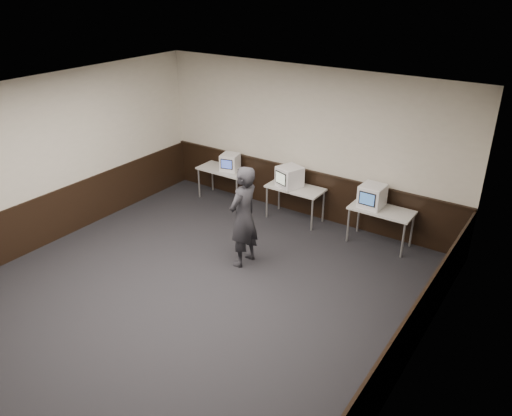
{
  "coord_description": "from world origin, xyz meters",
  "views": [
    {
      "loc": [
        4.73,
        -4.82,
        4.86
      ],
      "look_at": [
        0.36,
        1.6,
        1.15
      ],
      "focal_mm": 35.0,
      "sensor_mm": 36.0,
      "label": 1
    }
  ],
  "objects_px": {
    "desk_center": "(295,190)",
    "emac_right": "(372,196)",
    "emac_left": "(230,162)",
    "emac_center": "(289,177)",
    "desk_right": "(381,213)",
    "person": "(243,217)",
    "desk_left": "(224,172)"
  },
  "relations": [
    {
      "from": "desk_center",
      "to": "emac_right",
      "type": "height_order",
      "value": "emac_right"
    },
    {
      "from": "emac_left",
      "to": "emac_center",
      "type": "bearing_deg",
      "value": -17.24
    },
    {
      "from": "desk_center",
      "to": "desk_right",
      "type": "relative_size",
      "value": 1.0
    },
    {
      "from": "emac_right",
      "to": "person",
      "type": "xyz_separation_m",
      "value": [
        -1.55,
        -2.05,
        -0.03
      ]
    },
    {
      "from": "desk_left",
      "to": "emac_left",
      "type": "bearing_deg",
      "value": 9.65
    },
    {
      "from": "person",
      "to": "desk_left",
      "type": "bearing_deg",
      "value": -133.42
    },
    {
      "from": "desk_left",
      "to": "emac_right",
      "type": "height_order",
      "value": "emac_right"
    },
    {
      "from": "emac_center",
      "to": "person",
      "type": "height_order",
      "value": "person"
    },
    {
      "from": "desk_right",
      "to": "desk_center",
      "type": "bearing_deg",
      "value": 180.0
    },
    {
      "from": "emac_left",
      "to": "desk_right",
      "type": "bearing_deg",
      "value": -14.91
    },
    {
      "from": "desk_center",
      "to": "emac_right",
      "type": "relative_size",
      "value": 2.44
    },
    {
      "from": "desk_left",
      "to": "emac_center",
      "type": "xyz_separation_m",
      "value": [
        1.78,
        -0.05,
        0.29
      ]
    },
    {
      "from": "emac_left",
      "to": "emac_center",
      "type": "xyz_separation_m",
      "value": [
        1.61,
        -0.08,
        0.03
      ]
    },
    {
      "from": "emac_left",
      "to": "emac_right",
      "type": "bearing_deg",
      "value": -14.97
    },
    {
      "from": "desk_center",
      "to": "emac_left",
      "type": "height_order",
      "value": "emac_left"
    },
    {
      "from": "emac_left",
      "to": "emac_right",
      "type": "height_order",
      "value": "emac_right"
    },
    {
      "from": "person",
      "to": "emac_right",
      "type": "bearing_deg",
      "value": 144.84
    },
    {
      "from": "desk_right",
      "to": "emac_right",
      "type": "relative_size",
      "value": 2.44
    },
    {
      "from": "desk_right",
      "to": "person",
      "type": "relative_size",
      "value": 0.64
    },
    {
      "from": "emac_left",
      "to": "emac_center",
      "type": "height_order",
      "value": "emac_center"
    },
    {
      "from": "desk_center",
      "to": "person",
      "type": "height_order",
      "value": "person"
    },
    {
      "from": "desk_center",
      "to": "emac_center",
      "type": "relative_size",
      "value": 2.04
    },
    {
      "from": "emac_left",
      "to": "person",
      "type": "height_order",
      "value": "person"
    },
    {
      "from": "desk_left",
      "to": "emac_right",
      "type": "distance_m",
      "value": 3.59
    },
    {
      "from": "person",
      "to": "desk_right",
      "type": "bearing_deg",
      "value": 141.2
    },
    {
      "from": "desk_center",
      "to": "person",
      "type": "xyz_separation_m",
      "value": [
        0.13,
        -2.06,
        0.26
      ]
    },
    {
      "from": "desk_left",
      "to": "person",
      "type": "xyz_separation_m",
      "value": [
        2.03,
        -2.06,
        0.26
      ]
    },
    {
      "from": "emac_left",
      "to": "emac_center",
      "type": "relative_size",
      "value": 0.82
    },
    {
      "from": "emac_right",
      "to": "desk_center",
      "type": "bearing_deg",
      "value": -178.52
    },
    {
      "from": "desk_center",
      "to": "emac_right",
      "type": "bearing_deg",
      "value": -0.07
    },
    {
      "from": "emac_center",
      "to": "emac_left",
      "type": "bearing_deg",
      "value": -162.93
    },
    {
      "from": "desk_center",
      "to": "desk_left",
      "type": "bearing_deg",
      "value": 180.0
    }
  ]
}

